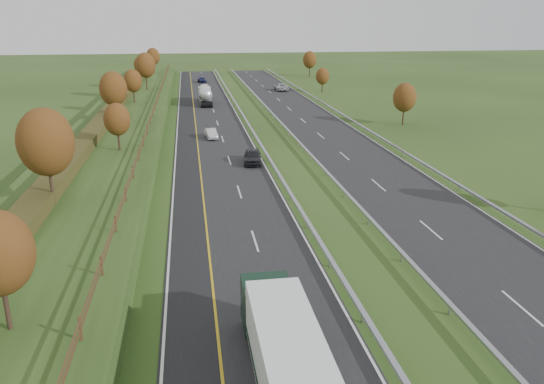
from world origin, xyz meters
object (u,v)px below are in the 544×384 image
(road_tanker, at_px, (205,94))
(car_dark_near, at_px, (253,156))
(car_silver_mid, at_px, (211,133))
(car_oncoming, at_px, (281,87))
(car_small_far, at_px, (202,80))
(box_lorry, at_px, (293,383))

(road_tanker, height_order, car_dark_near, road_tanker)
(car_dark_near, xyz_separation_m, car_silver_mid, (-4.09, 14.32, -0.17))
(car_silver_mid, xyz_separation_m, car_oncoming, (18.49, 49.49, 0.15))
(car_silver_mid, bearing_deg, car_small_far, 82.15)
(box_lorry, relative_size, car_silver_mid, 4.10)
(car_silver_mid, bearing_deg, car_oncoming, 62.39)
(box_lorry, height_order, car_small_far, box_lorry)
(box_lorry, relative_size, car_oncoming, 2.83)
(car_small_far, bearing_deg, car_silver_mid, -98.52)
(box_lorry, height_order, car_oncoming, box_lorry)
(car_dark_near, height_order, car_oncoming, car_dark_near)
(box_lorry, height_order, car_dark_near, box_lorry)
(car_small_far, xyz_separation_m, car_oncoming, (17.61, -19.51, 0.14))
(car_dark_near, bearing_deg, car_small_far, 99.35)
(box_lorry, bearing_deg, car_silver_mid, 90.63)
(box_lorry, xyz_separation_m, car_dark_near, (3.48, 41.79, -1.47))
(box_lorry, bearing_deg, car_small_far, 89.88)
(box_lorry, distance_m, road_tanker, 88.24)
(road_tanker, height_order, car_oncoming, road_tanker)
(car_oncoming, bearing_deg, car_dark_near, 76.51)
(car_dark_near, bearing_deg, car_silver_mid, 113.09)
(road_tanker, relative_size, car_silver_mid, 2.82)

